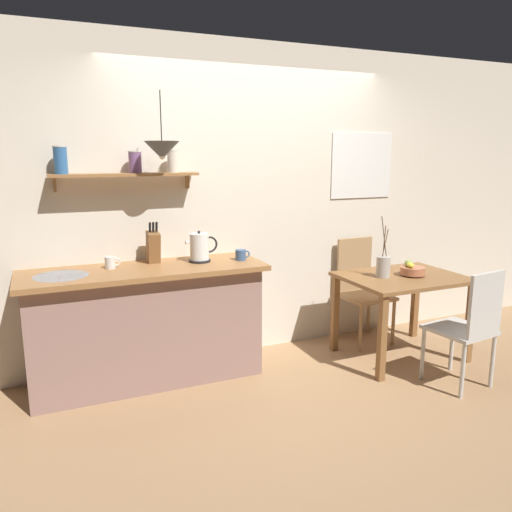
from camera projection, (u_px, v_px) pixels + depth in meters
name	position (u px, v px, depth m)	size (l,w,h in m)	color
ground_plane	(279.00, 374.00, 4.11)	(14.00, 14.00, 0.00)	#A87F56
back_wall	(269.00, 201.00, 4.51)	(6.80, 0.11, 2.70)	silver
kitchen_counter	(147.00, 324.00, 3.92)	(1.83, 0.63, 0.92)	gray
wall_shelf	(121.00, 168.00, 3.79)	(1.11, 0.20, 0.33)	#9E6B3D
dining_table	(402.00, 288.00, 4.36)	(1.02, 0.79, 0.74)	brown
dining_chair_near	(470.00, 324.00, 3.78)	(0.46, 0.48, 0.94)	silver
dining_chair_far	(360.00, 285.00, 4.81)	(0.45, 0.44, 0.98)	tan
fruit_bowl	(412.00, 270.00, 4.34)	(0.21, 0.21, 0.13)	#BC704C
twig_vase	(383.00, 266.00, 4.27)	(0.12, 0.12, 0.53)	#B7B2A8
electric_kettle	(200.00, 248.00, 4.00)	(0.27, 0.18, 0.25)	black
knife_block	(153.00, 246.00, 3.96)	(0.09, 0.17, 0.33)	brown
coffee_mug_by_sink	(111.00, 263.00, 3.78)	(0.12, 0.08, 0.09)	white
coffee_mug_spare	(241.00, 255.00, 4.07)	(0.12, 0.09, 0.09)	#3D5B89
pendant_lamp	(162.00, 150.00, 3.70)	(0.26, 0.26, 0.49)	black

